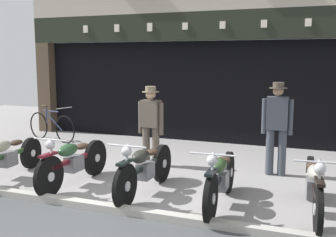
{
  "coord_description": "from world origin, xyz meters",
  "views": [
    {
      "loc": [
        2.87,
        -4.78,
        2.16
      ],
      "look_at": [
        -0.04,
        2.66,
        0.98
      ],
      "focal_mm": 43.56,
      "sensor_mm": 36.0,
      "label": 1
    }
  ],
  "objects_px": {
    "motorcycle_right": "(314,185)",
    "advert_board_far": "(90,73)",
    "advert_board_near": "(122,77)",
    "leaning_bicycle": "(51,126)",
    "motorcycle_center": "(145,168)",
    "motorcycle_center_right": "(220,178)",
    "motorcycle_center_left": "(73,161)",
    "shopkeeper_center": "(277,124)",
    "salesman_left": "(151,122)",
    "motorcycle_left": "(7,156)"
  },
  "relations": [
    {
      "from": "motorcycle_right",
      "to": "advert_board_far",
      "type": "xyz_separation_m",
      "value": [
        -6.29,
        4.42,
        1.31
      ]
    },
    {
      "from": "advert_board_near",
      "to": "leaning_bicycle",
      "type": "distance_m",
      "value": 2.35
    },
    {
      "from": "motorcycle_center",
      "to": "motorcycle_center_right",
      "type": "height_order",
      "value": "motorcycle_center"
    },
    {
      "from": "motorcycle_center_left",
      "to": "motorcycle_right",
      "type": "distance_m",
      "value": 3.86
    },
    {
      "from": "motorcycle_center_right",
      "to": "shopkeeper_center",
      "type": "bearing_deg",
      "value": -108.59
    },
    {
      "from": "salesman_left",
      "to": "leaning_bicycle",
      "type": "xyz_separation_m",
      "value": [
        -3.47,
        1.35,
        -0.5
      ]
    },
    {
      "from": "motorcycle_center_right",
      "to": "leaning_bicycle",
      "type": "distance_m",
      "value": 6.2
    },
    {
      "from": "advert_board_far",
      "to": "leaning_bicycle",
      "type": "xyz_separation_m",
      "value": [
        -0.35,
        -1.43,
        -1.36
      ]
    },
    {
      "from": "motorcycle_center",
      "to": "advert_board_near",
      "type": "height_order",
      "value": "advert_board_near"
    },
    {
      "from": "motorcycle_right",
      "to": "advert_board_far",
      "type": "height_order",
      "value": "advert_board_far"
    },
    {
      "from": "salesman_left",
      "to": "shopkeeper_center",
      "type": "relative_size",
      "value": 0.93
    },
    {
      "from": "motorcycle_left",
      "to": "motorcycle_center_right",
      "type": "relative_size",
      "value": 1.02
    },
    {
      "from": "leaning_bicycle",
      "to": "advert_board_far",
      "type": "bearing_deg",
      "value": -178.71
    },
    {
      "from": "motorcycle_center",
      "to": "motorcycle_center_left",
      "type": "bearing_deg",
      "value": 2.01
    },
    {
      "from": "advert_board_far",
      "to": "leaning_bicycle",
      "type": "height_order",
      "value": "advert_board_far"
    },
    {
      "from": "motorcycle_left",
      "to": "motorcycle_center_right",
      "type": "distance_m",
      "value": 3.93
    },
    {
      "from": "salesman_left",
      "to": "motorcycle_center",
      "type": "bearing_deg",
      "value": 115.12
    },
    {
      "from": "motorcycle_right",
      "to": "advert_board_far",
      "type": "relative_size",
      "value": 2.19
    },
    {
      "from": "shopkeeper_center",
      "to": "advert_board_near",
      "type": "xyz_separation_m",
      "value": [
        -4.53,
        2.58,
        0.68
      ]
    },
    {
      "from": "advert_board_near",
      "to": "advert_board_far",
      "type": "relative_size",
      "value": 1.11
    },
    {
      "from": "motorcycle_left",
      "to": "advert_board_far",
      "type": "relative_size",
      "value": 2.15
    },
    {
      "from": "motorcycle_right",
      "to": "shopkeeper_center",
      "type": "height_order",
      "value": "shopkeeper_center"
    },
    {
      "from": "motorcycle_left",
      "to": "salesman_left",
      "type": "relative_size",
      "value": 1.26
    },
    {
      "from": "advert_board_near",
      "to": "leaning_bicycle",
      "type": "bearing_deg",
      "value": -134.02
    },
    {
      "from": "motorcycle_left",
      "to": "shopkeeper_center",
      "type": "distance_m",
      "value": 4.94
    },
    {
      "from": "advert_board_near",
      "to": "advert_board_far",
      "type": "bearing_deg",
      "value": -180.0
    },
    {
      "from": "motorcycle_right",
      "to": "advert_board_near",
      "type": "height_order",
      "value": "advert_board_near"
    },
    {
      "from": "motorcycle_center",
      "to": "salesman_left",
      "type": "xyz_separation_m",
      "value": [
        -0.63,
        1.67,
        0.46
      ]
    },
    {
      "from": "motorcycle_left",
      "to": "motorcycle_center_right",
      "type": "bearing_deg",
      "value": 174.51
    },
    {
      "from": "motorcycle_center_left",
      "to": "motorcycle_center_right",
      "type": "height_order",
      "value": "motorcycle_center_right"
    },
    {
      "from": "motorcycle_center_left",
      "to": "leaning_bicycle",
      "type": "xyz_separation_m",
      "value": [
        -2.78,
        3.06,
        -0.04
      ]
    },
    {
      "from": "advert_board_far",
      "to": "motorcycle_left",
      "type": "bearing_deg",
      "value": -76.73
    },
    {
      "from": "salesman_left",
      "to": "motorcycle_center_left",
      "type": "bearing_deg",
      "value": 72.39
    },
    {
      "from": "motorcycle_center_right",
      "to": "advert_board_far",
      "type": "height_order",
      "value": "advert_board_far"
    },
    {
      "from": "motorcycle_center_right",
      "to": "shopkeeper_center",
      "type": "distance_m",
      "value": 2.12
    },
    {
      "from": "motorcycle_center",
      "to": "advert_board_far",
      "type": "height_order",
      "value": "advert_board_far"
    },
    {
      "from": "motorcycle_right",
      "to": "salesman_left",
      "type": "relative_size",
      "value": 1.28
    },
    {
      "from": "motorcycle_center_right",
      "to": "shopkeeper_center",
      "type": "height_order",
      "value": "shopkeeper_center"
    },
    {
      "from": "motorcycle_left",
      "to": "shopkeeper_center",
      "type": "height_order",
      "value": "shopkeeper_center"
    },
    {
      "from": "motorcycle_center_left",
      "to": "shopkeeper_center",
      "type": "relative_size",
      "value": 1.15
    },
    {
      "from": "motorcycle_center",
      "to": "motorcycle_right",
      "type": "height_order",
      "value": "motorcycle_center"
    },
    {
      "from": "shopkeeper_center",
      "to": "motorcycle_center_right",
      "type": "bearing_deg",
      "value": 72.41
    },
    {
      "from": "motorcycle_left",
      "to": "motorcycle_center_right",
      "type": "height_order",
      "value": "motorcycle_center_right"
    },
    {
      "from": "motorcycle_center_left",
      "to": "advert_board_far",
      "type": "distance_m",
      "value": 5.27
    },
    {
      "from": "motorcycle_left",
      "to": "motorcycle_center_left",
      "type": "height_order",
      "value": "motorcycle_center_left"
    },
    {
      "from": "motorcycle_center",
      "to": "motorcycle_center_right",
      "type": "relative_size",
      "value": 1.03
    },
    {
      "from": "advert_board_near",
      "to": "motorcycle_center_right",
      "type": "bearing_deg",
      "value": -48.92
    },
    {
      "from": "motorcycle_right",
      "to": "motorcycle_center",
      "type": "bearing_deg",
      "value": -5.54
    },
    {
      "from": "motorcycle_center_right",
      "to": "leaning_bicycle",
      "type": "relative_size",
      "value": 1.13
    },
    {
      "from": "salesman_left",
      "to": "advert_board_far",
      "type": "height_order",
      "value": "advert_board_far"
    }
  ]
}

